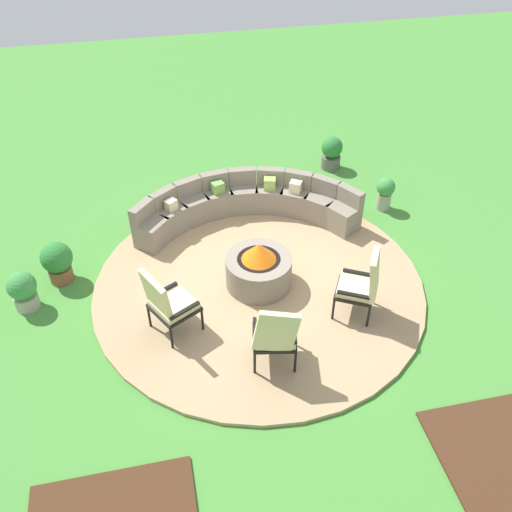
{
  "coord_description": "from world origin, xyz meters",
  "views": [
    {
      "loc": [
        -1.41,
        -6.37,
        6.05
      ],
      "look_at": [
        0.0,
        0.2,
        0.45
      ],
      "focal_mm": 39.49,
      "sensor_mm": 36.0,
      "label": 1
    }
  ],
  "objects_px": {
    "potted_plant_3": "(23,289)",
    "curved_stone_bench": "(246,205)",
    "fire_pit": "(259,268)",
    "potted_plant_0": "(332,152)",
    "potted_plant_1": "(57,261)",
    "potted_plant_2": "(385,192)",
    "lounge_chair_front_left": "(167,302)",
    "lounge_chair_front_right": "(275,334)",
    "lounge_chair_back_left": "(363,283)"
  },
  "relations": [
    {
      "from": "lounge_chair_front_left",
      "to": "lounge_chair_back_left",
      "type": "xyz_separation_m",
      "value": [
        2.75,
        -0.2,
        -0.0
      ]
    },
    {
      "from": "potted_plant_2",
      "to": "lounge_chair_front_right",
      "type": "bearing_deg",
      "value": -131.73
    },
    {
      "from": "fire_pit",
      "to": "potted_plant_0",
      "type": "relative_size",
      "value": 1.49
    },
    {
      "from": "curved_stone_bench",
      "to": "potted_plant_1",
      "type": "relative_size",
      "value": 5.62
    },
    {
      "from": "lounge_chair_front_left",
      "to": "potted_plant_0",
      "type": "height_order",
      "value": "lounge_chair_front_left"
    },
    {
      "from": "lounge_chair_back_left",
      "to": "potted_plant_2",
      "type": "bearing_deg",
      "value": -0.43
    },
    {
      "from": "lounge_chair_front_right",
      "to": "potted_plant_3",
      "type": "bearing_deg",
      "value": 161.38
    },
    {
      "from": "curved_stone_bench",
      "to": "potted_plant_1",
      "type": "bearing_deg",
      "value": -164.1
    },
    {
      "from": "fire_pit",
      "to": "lounge_chair_back_left",
      "type": "distance_m",
      "value": 1.63
    },
    {
      "from": "curved_stone_bench",
      "to": "potted_plant_3",
      "type": "relative_size",
      "value": 6.15
    },
    {
      "from": "curved_stone_bench",
      "to": "lounge_chair_front_left",
      "type": "height_order",
      "value": "lounge_chair_front_left"
    },
    {
      "from": "lounge_chair_front_right",
      "to": "potted_plant_0",
      "type": "relative_size",
      "value": 1.64
    },
    {
      "from": "potted_plant_2",
      "to": "fire_pit",
      "type": "bearing_deg",
      "value": -149.47
    },
    {
      "from": "fire_pit",
      "to": "potted_plant_3",
      "type": "distance_m",
      "value": 3.52
    },
    {
      "from": "curved_stone_bench",
      "to": "potted_plant_0",
      "type": "height_order",
      "value": "curved_stone_bench"
    },
    {
      "from": "lounge_chair_front_right",
      "to": "potted_plant_2",
      "type": "distance_m",
      "value": 4.3
    },
    {
      "from": "lounge_chair_front_right",
      "to": "potted_plant_2",
      "type": "xyz_separation_m",
      "value": [
        2.86,
        3.2,
        -0.27
      ]
    },
    {
      "from": "potted_plant_3",
      "to": "curved_stone_bench",
      "type": "bearing_deg",
      "value": 21.38
    },
    {
      "from": "lounge_chair_front_right",
      "to": "lounge_chair_back_left",
      "type": "xyz_separation_m",
      "value": [
        1.45,
        0.68,
        0.0
      ]
    },
    {
      "from": "fire_pit",
      "to": "potted_plant_2",
      "type": "relative_size",
      "value": 1.62
    },
    {
      "from": "potted_plant_0",
      "to": "potted_plant_3",
      "type": "distance_m",
      "value": 6.43
    },
    {
      "from": "potted_plant_0",
      "to": "lounge_chair_back_left",
      "type": "bearing_deg",
      "value": -102.38
    },
    {
      "from": "lounge_chair_back_left",
      "to": "potted_plant_3",
      "type": "xyz_separation_m",
      "value": [
        -4.82,
        1.21,
        -0.28
      ]
    },
    {
      "from": "lounge_chair_front_left",
      "to": "potted_plant_1",
      "type": "xyz_separation_m",
      "value": [
        -1.59,
        1.53,
        -0.25
      ]
    },
    {
      "from": "fire_pit",
      "to": "curved_stone_bench",
      "type": "distance_m",
      "value": 1.72
    },
    {
      "from": "lounge_chair_front_left",
      "to": "curved_stone_bench",
      "type": "bearing_deg",
      "value": 117.62
    },
    {
      "from": "fire_pit",
      "to": "curved_stone_bench",
      "type": "bearing_deg",
      "value": 85.48
    },
    {
      "from": "lounge_chair_front_right",
      "to": "potted_plant_2",
      "type": "height_order",
      "value": "lounge_chair_front_right"
    },
    {
      "from": "lounge_chair_front_left",
      "to": "fire_pit",
      "type": "bearing_deg",
      "value": 87.14
    },
    {
      "from": "potted_plant_1",
      "to": "lounge_chair_front_left",
      "type": "bearing_deg",
      "value": -43.9
    },
    {
      "from": "fire_pit",
      "to": "potted_plant_1",
      "type": "xyz_separation_m",
      "value": [
        -3.03,
        0.81,
        0.02
      ]
    },
    {
      "from": "fire_pit",
      "to": "potted_plant_0",
      "type": "height_order",
      "value": "fire_pit"
    },
    {
      "from": "fire_pit",
      "to": "potted_plant_0",
      "type": "xyz_separation_m",
      "value": [
        2.22,
        3.21,
        0.0
      ]
    },
    {
      "from": "potted_plant_1",
      "to": "potted_plant_2",
      "type": "relative_size",
      "value": 1.1
    },
    {
      "from": "lounge_chair_front_left",
      "to": "potted_plant_3",
      "type": "distance_m",
      "value": 2.32
    },
    {
      "from": "lounge_chair_back_left",
      "to": "potted_plant_1",
      "type": "relative_size",
      "value": 1.59
    },
    {
      "from": "curved_stone_bench",
      "to": "lounge_chair_front_left",
      "type": "bearing_deg",
      "value": -122.89
    },
    {
      "from": "potted_plant_0",
      "to": "potted_plant_2",
      "type": "bearing_deg",
      "value": -72.64
    },
    {
      "from": "potted_plant_0",
      "to": "potted_plant_2",
      "type": "xyz_separation_m",
      "value": [
        0.5,
        -1.6,
        -0.01
      ]
    },
    {
      "from": "lounge_chair_front_right",
      "to": "potted_plant_3",
      "type": "distance_m",
      "value": 3.88
    },
    {
      "from": "potted_plant_0",
      "to": "potted_plant_3",
      "type": "relative_size",
      "value": 1.07
    },
    {
      "from": "fire_pit",
      "to": "curved_stone_bench",
      "type": "height_order",
      "value": "fire_pit"
    },
    {
      "from": "curved_stone_bench",
      "to": "lounge_chair_back_left",
      "type": "bearing_deg",
      "value": -65.95
    },
    {
      "from": "curved_stone_bench",
      "to": "potted_plant_3",
      "type": "bearing_deg",
      "value": -158.62
    },
    {
      "from": "lounge_chair_back_left",
      "to": "potted_plant_0",
      "type": "height_order",
      "value": "lounge_chair_back_left"
    },
    {
      "from": "potted_plant_2",
      "to": "lounge_chair_front_left",
      "type": "bearing_deg",
      "value": -150.78
    },
    {
      "from": "lounge_chair_front_left",
      "to": "potted_plant_0",
      "type": "xyz_separation_m",
      "value": [
        3.66,
        3.93,
        -0.26
      ]
    },
    {
      "from": "lounge_chair_back_left",
      "to": "potted_plant_2",
      "type": "xyz_separation_m",
      "value": [
        1.41,
        2.53,
        -0.27
      ]
    },
    {
      "from": "potted_plant_2",
      "to": "potted_plant_3",
      "type": "relative_size",
      "value": 0.99
    },
    {
      "from": "fire_pit",
      "to": "lounge_chair_front_left",
      "type": "xyz_separation_m",
      "value": [
        -1.44,
        -0.72,
        0.26
      ]
    }
  ]
}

